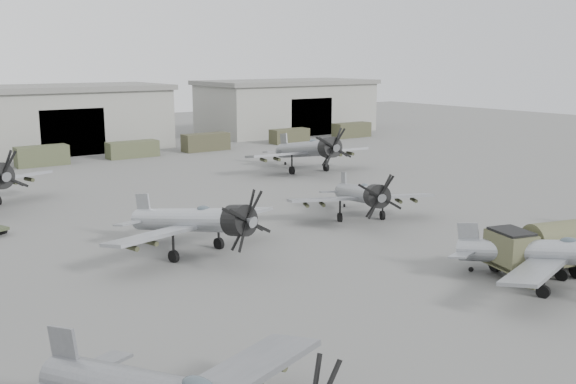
# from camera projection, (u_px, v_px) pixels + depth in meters

# --- Properties ---
(ground) EXTENTS (220.00, 220.00, 0.00)m
(ground) POSITION_uv_depth(u_px,v_px,m) (372.00, 270.00, 37.58)
(ground) COLOR #5D5D5B
(ground) RESTS_ON ground
(hangar_center) EXTENTS (29.00, 14.80, 8.70)m
(hangar_center) POSITION_uv_depth(u_px,v_px,m) (57.00, 118.00, 86.03)
(hangar_center) COLOR gray
(hangar_center) RESTS_ON ground
(hangar_right) EXTENTS (29.00, 14.80, 8.70)m
(hangar_right) POSITION_uv_depth(u_px,v_px,m) (287.00, 106.00, 107.68)
(hangar_right) COLOR gray
(hangar_right) RESTS_ON ground
(support_truck_3) EXTENTS (5.83, 2.20, 2.31)m
(support_truck_3) POSITION_uv_depth(u_px,v_px,m) (42.00, 156.00, 74.12)
(support_truck_3) COLOR #42482F
(support_truck_3) RESTS_ON ground
(support_truck_4) EXTENTS (6.41, 2.20, 2.03)m
(support_truck_4) POSITION_uv_depth(u_px,v_px,m) (133.00, 149.00, 80.42)
(support_truck_4) COLOR #444930
(support_truck_4) RESTS_ON ground
(support_truck_5) EXTENTS (6.43, 2.20, 2.33)m
(support_truck_5) POSITION_uv_depth(u_px,v_px,m) (206.00, 142.00, 86.31)
(support_truck_5) COLOR #3A3926
(support_truck_5) RESTS_ON ground
(support_truck_6) EXTENTS (5.95, 2.20, 2.08)m
(support_truck_6) POSITION_uv_depth(u_px,v_px,m) (290.00, 136.00, 94.26)
(support_truck_6) COLOR #3C3C27
(support_truck_6) RESTS_ON ground
(support_truck_7) EXTENTS (6.46, 2.20, 2.28)m
(support_truck_7) POSITION_uv_depth(u_px,v_px,m) (352.00, 130.00, 101.12)
(support_truck_7) COLOR #3D3E28
(support_truck_7) RESTS_ON ground
(aircraft_near_1) EXTENTS (11.11, 10.00, 4.43)m
(aircraft_near_1) POSITION_uv_depth(u_px,v_px,m) (558.00, 253.00, 34.05)
(aircraft_near_1) COLOR #989BA0
(aircraft_near_1) RESTS_ON ground
(aircraft_mid_1) EXTENTS (12.44, 11.20, 4.95)m
(aircraft_mid_1) POSITION_uv_depth(u_px,v_px,m) (198.00, 221.00, 39.90)
(aircraft_mid_1) COLOR #A0A3A9
(aircraft_mid_1) RESTS_ON ground
(aircraft_mid_2) EXTENTS (11.00, 9.97, 4.51)m
(aircraft_mid_2) POSITION_uv_depth(u_px,v_px,m) (362.00, 195.00, 48.57)
(aircraft_mid_2) COLOR gray
(aircraft_mid_2) RESTS_ON ground
(aircraft_far_1) EXTENTS (14.17, 12.76, 5.63)m
(aircraft_far_1) POSITION_uv_depth(u_px,v_px,m) (310.00, 149.00, 69.16)
(aircraft_far_1) COLOR gray
(aircraft_far_1) RESTS_ON ground
(fuel_tanker) EXTENTS (8.23, 4.52, 3.02)m
(fuel_tanker) POSITION_uv_depth(u_px,v_px,m) (552.00, 244.00, 36.75)
(fuel_tanker) COLOR #4A4B31
(fuel_tanker) RESTS_ON ground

